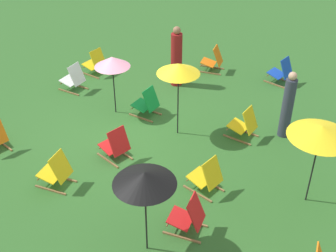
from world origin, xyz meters
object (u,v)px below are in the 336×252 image
at_px(deckchair_1, 56,172).
at_px(deckchair_11, 244,125).
at_px(person_0, 288,106).
at_px(deckchair_5, 188,217).
at_px(deckchair_4, 73,79).
at_px(umbrella_3, 144,178).
at_px(deckchair_6, 206,177).
at_px(person_1, 176,58).
at_px(umbrella_2, 321,132).
at_px(deckchair_3, 147,104).
at_px(deckchair_10, 95,63).
at_px(deckchair_14, 115,145).
at_px(deckchair_9, 213,60).
at_px(umbrella_1, 112,62).
at_px(deckchair_12, 281,72).
at_px(umbrella_0, 178,69).

distance_m(deckchair_1, deckchair_11, 4.62).
relative_size(deckchair_11, person_0, 0.47).
bearing_deg(deckchair_5, deckchair_4, -129.76).
height_order(umbrella_3, person_0, umbrella_3).
height_order(deckchair_6, umbrella_3, umbrella_3).
bearing_deg(person_1, umbrella_2, 134.82).
bearing_deg(umbrella_2, deckchair_3, -104.75).
bearing_deg(person_0, umbrella_3, 2.62).
relative_size(deckchair_10, umbrella_3, 0.47).
xyz_separation_m(deckchair_4, deckchair_14, (2.12, 2.96, 0.00)).
xyz_separation_m(deckchair_1, deckchair_14, (-1.40, 0.55, 0.00)).
relative_size(deckchair_6, umbrella_3, 0.47).
height_order(deckchair_6, deckchair_9, same).
height_order(deckchair_6, deckchair_14, same).
xyz_separation_m(deckchair_1, deckchair_5, (-0.19, 3.05, 0.00)).
height_order(deckchair_10, umbrella_1, umbrella_1).
bearing_deg(deckchair_6, deckchair_9, -144.73).
relative_size(deckchair_4, deckchair_10, 1.00).
relative_size(deckchair_12, person_1, 0.46).
bearing_deg(umbrella_3, umbrella_1, -138.54).
xyz_separation_m(umbrella_0, person_0, (-1.21, 2.36, -0.96)).
bearing_deg(deckchair_4, deckchair_10, -175.35).
bearing_deg(umbrella_2, deckchair_6, -68.92).
height_order(deckchair_3, deckchair_11, same).
bearing_deg(umbrella_1, person_0, 104.90).
relative_size(deckchair_1, deckchair_9, 1.00).
bearing_deg(deckchair_1, person_0, 131.28).
height_order(deckchair_3, deckchair_4, same).
bearing_deg(deckchair_11, deckchair_9, -138.49).
bearing_deg(person_0, person_1, -91.25).
bearing_deg(deckchair_10, deckchair_6, 64.64).
height_order(deckchair_3, deckchair_9, same).
height_order(deckchair_1, umbrella_1, umbrella_1).
bearing_deg(deckchair_4, deckchair_11, 91.74).
height_order(deckchair_9, deckchair_10, same).
distance_m(deckchair_9, person_1, 1.56).
bearing_deg(person_1, deckchair_10, 2.61).
xyz_separation_m(deckchair_11, umbrella_1, (0.56, -3.46, 1.13)).
height_order(deckchair_3, deckchair_6, same).
bearing_deg(deckchair_11, deckchair_12, -173.43).
distance_m(umbrella_0, person_1, 2.79).
height_order(deckchair_11, person_0, person_0).
relative_size(deckchair_12, umbrella_3, 0.47).
distance_m(deckchair_1, umbrella_2, 5.42).
bearing_deg(deckchair_12, deckchair_4, -44.64).
relative_size(deckchair_9, deckchair_12, 0.99).
bearing_deg(deckchair_9, deckchair_5, 10.71).
bearing_deg(deckchair_1, umbrella_1, -176.20).
bearing_deg(deckchair_10, umbrella_0, 72.59).
distance_m(deckchair_12, umbrella_2, 5.35).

